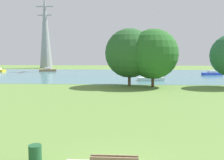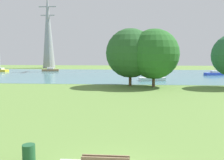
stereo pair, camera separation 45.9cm
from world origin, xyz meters
name	(u,v)px [view 1 (the left image)]	position (x,y,z in m)	size (l,w,h in m)	color
ground_plane	(124,92)	(0.00, 22.00, 0.00)	(160.00, 160.00, 0.00)	olive
litter_bin	(35,154)	(-3.56, 1.37, 0.40)	(0.56, 0.56, 0.80)	#1E512D
water_surface	(126,75)	(0.00, 50.00, 0.01)	(140.00, 40.00, 0.02)	teal
sailboat_brown	(48,70)	(-22.74, 60.37, 0.46)	(5.02, 2.66, 6.92)	brown
sailboat_white	(151,78)	(4.73, 36.25, 0.45)	(5.01, 2.53, 6.08)	white
sailboat_blue	(212,73)	(20.35, 49.80, 0.47)	(5.03, 2.80, 7.17)	blue
tree_east_far	(130,53)	(0.72, 28.51, 5.01)	(7.48, 7.48, 8.75)	brown
tree_east_near	(153,54)	(4.21, 27.61, 4.88)	(7.39, 7.39, 8.58)	brown
electricity_pylon	(45,30)	(-29.12, 77.68, 13.67)	(6.40, 4.40, 27.32)	gray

